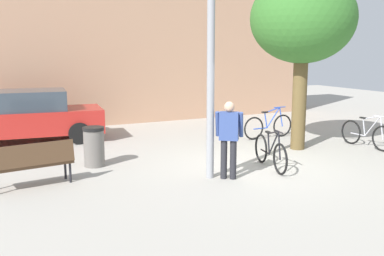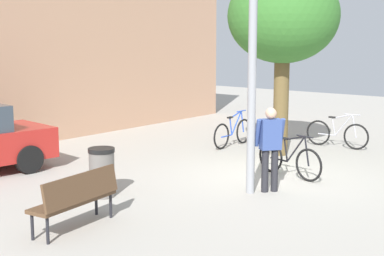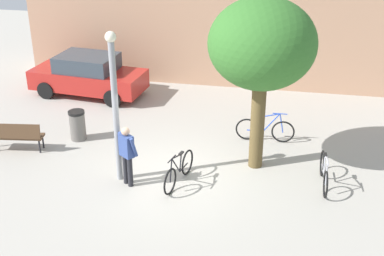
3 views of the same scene
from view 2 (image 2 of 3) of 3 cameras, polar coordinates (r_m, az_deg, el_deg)
name	(u,v)px [view 2 (image 2 of 3)]	position (r m, az deg, el deg)	size (l,w,h in m)	color
ground_plane	(269,176)	(12.50, 7.81, -4.85)	(36.00, 36.00, 0.00)	#A8A399
building_facade	(41,37)	(17.70, -15.10, 8.87)	(14.98, 2.00, 6.02)	tan
lamppost	(252,77)	(10.76, 6.12, 5.14)	(0.28, 0.28, 4.06)	gray
person_by_lamppost	(270,144)	(11.07, 7.96, -1.57)	(0.61, 0.54, 1.67)	#232328
park_bench	(77,196)	(9.09, -11.61, -6.78)	(1.65, 0.68, 0.92)	#513823
plaza_tree	(283,18)	(14.49, 9.25, 11.02)	(2.80, 2.80, 4.74)	brown
bicycle_silver	(337,134)	(16.01, 14.53, -0.56)	(0.12, 1.81, 0.97)	black
bicycle_black	(289,159)	(12.43, 9.86, -3.17)	(0.44, 1.78, 0.97)	black
bicycle_blue	(233,133)	(15.71, 4.18, -0.47)	(1.81, 0.09, 0.97)	black
trash_bin	(102,172)	(10.85, -9.14, -4.46)	(0.51, 0.51, 0.95)	#66605B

